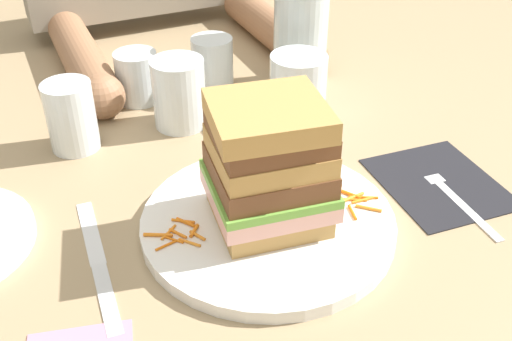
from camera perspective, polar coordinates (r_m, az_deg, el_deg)
The scene contains 32 objects.
ground_plane at distance 0.66m, azimuth 2.00°, elevation -4.06°, with size 3.00×3.00×0.00m, color #9E8460.
main_plate at distance 0.64m, azimuth 1.12°, elevation -4.89°, with size 0.27×0.27×0.01m, color white.
sandwich at distance 0.59m, azimuth 1.18°, elevation 0.52°, with size 0.13×0.13×0.14m.
carrot_shred_0 at distance 0.63m, azimuth -6.84°, elevation -4.72°, with size 0.00×0.00×0.02m, color orange.
carrot_shred_1 at distance 0.62m, azimuth -9.18°, elevation -5.96°, with size 0.00×0.00×0.03m, color orange.
carrot_shred_2 at distance 0.63m, azimuth -6.60°, elevation -4.86°, with size 0.00×0.00×0.02m, color orange.
carrot_shred_3 at distance 0.60m, azimuth -8.42°, elevation -6.95°, with size 0.00×0.00×0.02m, color orange.
carrot_shred_4 at distance 0.62m, azimuth -5.82°, elevation -5.64°, with size 0.00×0.00×0.02m, color orange.
carrot_shred_5 at distance 0.62m, azimuth -8.23°, elevation -5.71°, with size 0.00×0.00×0.02m, color orange.
carrot_shred_6 at distance 0.60m, azimuth -6.25°, elevation -6.72°, with size 0.00×0.00×0.02m, color orange.
carrot_shred_7 at distance 0.62m, azimuth -7.34°, elevation -5.87°, with size 0.00×0.00×0.02m, color orange.
carrot_shred_8 at distance 0.61m, azimuth -5.51°, elevation -6.09°, with size 0.00×0.00×0.02m, color orange.
carrot_shred_9 at distance 0.61m, azimuth -7.67°, elevation -6.46°, with size 0.00×0.00×0.02m, color orange.
carrot_shred_10 at distance 0.66m, azimuth 9.19°, elevation -2.72°, with size 0.00×0.00×0.03m, color orange.
carrot_shred_11 at distance 0.66m, azimuth 9.96°, elevation -2.75°, with size 0.00×0.00×0.03m, color orange.
carrot_shred_12 at distance 0.67m, azimuth 7.39°, elevation -1.89°, with size 0.00×0.00×0.02m, color orange.
carrot_shred_13 at distance 0.65m, azimuth 9.02°, elevation -3.90°, with size 0.00×0.00×0.02m, color orange.
carrot_shred_14 at distance 0.67m, azimuth 8.92°, elevation -2.24°, with size 0.00×0.00×0.02m, color orange.
carrot_shred_15 at distance 0.65m, azimuth 10.51°, elevation -3.50°, with size 0.00×0.00×0.03m, color orange.
carrot_shred_16 at distance 0.67m, azimuth 10.04°, elevation -2.48°, with size 0.00×0.00×0.03m, color orange.
carrot_shred_17 at distance 0.67m, azimuth 9.09°, elevation -2.49°, with size 0.00×0.00×0.03m, color orange.
carrot_shred_18 at distance 0.66m, azimuth 7.43°, elevation -3.08°, with size 0.00×0.00×0.02m, color orange.
carrot_shred_19 at distance 0.68m, azimuth 7.72°, elevation -1.80°, with size 0.00×0.00×0.02m, color orange.
napkin_dark at distance 0.74m, azimuth 16.77°, elevation -1.09°, with size 0.13×0.15×0.00m, color black.
fork at distance 0.72m, azimuth 17.79°, elevation -1.85°, with size 0.03×0.17×0.00m.
knife at distance 0.62m, azimuth -14.54°, elevation -8.56°, with size 0.03×0.20×0.00m.
juice_glass at distance 0.82m, azimuth 3.93°, elevation 7.30°, with size 0.08×0.08×0.09m.
water_bottle at distance 0.89m, azimuth 4.31°, elevation 15.02°, with size 0.08×0.08×0.26m.
empty_tumbler_0 at distance 0.88m, azimuth -11.08°, elevation 8.60°, with size 0.06×0.06×0.07m, color silver.
empty_tumbler_1 at distance 0.91m, azimuth -4.11°, elevation 10.05°, with size 0.06×0.06×0.08m, color silver.
empty_tumbler_2 at distance 0.81m, azimuth -7.23°, elevation 7.21°, with size 0.07×0.07×0.09m, color silver.
empty_tumbler_3 at distance 0.79m, azimuth -16.95°, elevation 4.88°, with size 0.06×0.06×0.09m, color silver.
Camera 1 is at (-0.24, -0.46, 0.41)m, focal length 42.66 mm.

